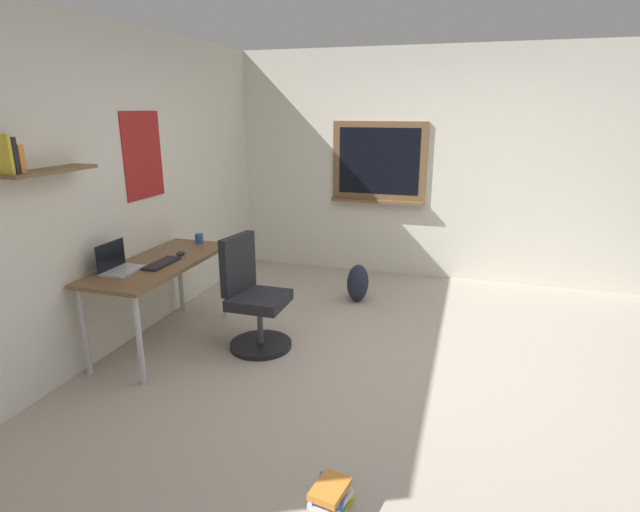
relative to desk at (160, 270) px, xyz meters
The scene contains 11 objects.
ground_plane 2.17m from the desk, 87.91° to the right, with size 5.20×5.20×0.00m, color #ADA393.
wall_back 0.75m from the desk, 79.17° to the left, with size 5.00×0.30×2.60m.
wall_right 3.31m from the desk, 39.05° to the right, with size 0.22×5.00×2.60m.
desk is the anchor object (origin of this frame).
office_chair 0.81m from the desk, 78.05° to the right, with size 0.52×0.53×0.95m.
laptop 0.37m from the desk, 155.71° to the left, with size 0.31×0.21×0.23m.
keyboard 0.13m from the desk, 133.57° to the right, with size 0.37×0.13×0.02m, color black.
computer_mouse 0.24m from the desk, 19.58° to the right, with size 0.10×0.06×0.03m, color #262628.
coffee_mug 0.62m from the desk, ahead, with size 0.08×0.08×0.09m, color #334CA5.
backpack 2.03m from the desk, 43.32° to the right, with size 0.32×0.22×0.39m, color #1E2333.
book_stack_on_floor 2.42m from the desk, 126.80° to the right, with size 0.26×0.20×0.16m.
Camera 1 is at (-3.48, -0.37, 1.94)m, focal length 28.24 mm.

